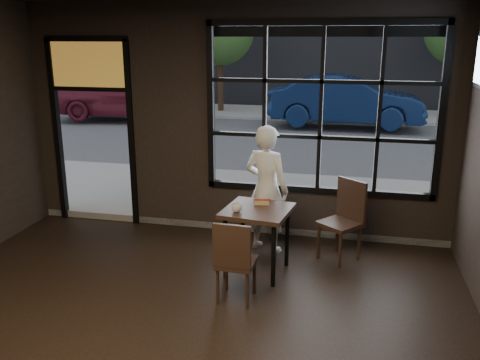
% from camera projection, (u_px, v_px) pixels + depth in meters
% --- Properties ---
extents(window_frame, '(3.06, 0.12, 2.28)m').
position_uv_depth(window_frame, '(321.00, 110.00, 6.67)').
color(window_frame, black).
rests_on(window_frame, ground).
extents(stained_transom, '(1.20, 0.06, 0.70)m').
position_uv_depth(stained_transom, '(88.00, 64.00, 7.21)').
color(stained_transom, orange).
rests_on(stained_transom, ground).
extents(street_asphalt, '(60.00, 41.00, 0.04)m').
position_uv_depth(street_asphalt, '(323.00, 90.00, 26.67)').
color(street_asphalt, '#545456').
rests_on(street_asphalt, ground).
extents(cafe_table, '(0.84, 0.84, 0.81)m').
position_uv_depth(cafe_table, '(257.00, 240.00, 6.01)').
color(cafe_table, black).
rests_on(cafe_table, floor).
extents(chair_near, '(0.41, 0.41, 0.92)m').
position_uv_depth(chair_near, '(236.00, 260.00, 5.36)').
color(chair_near, black).
rests_on(chair_near, floor).
extents(chair_window, '(0.62, 0.62, 1.02)m').
position_uv_depth(chair_window, '(340.00, 221.00, 6.33)').
color(chair_window, black).
rests_on(chair_window, floor).
extents(man, '(0.71, 0.58, 1.67)m').
position_uv_depth(man, '(266.00, 189.00, 6.53)').
color(man, white).
rests_on(man, floor).
extents(hotdog, '(0.21, 0.11, 0.06)m').
position_uv_depth(hotdog, '(262.00, 202.00, 6.04)').
color(hotdog, tan).
rests_on(hotdog, cafe_table).
extents(cup, '(0.13, 0.13, 0.10)m').
position_uv_depth(cup, '(237.00, 208.00, 5.78)').
color(cup, silver).
rests_on(cup, cafe_table).
extents(navy_car, '(4.59, 1.64, 1.51)m').
position_uv_depth(navy_car, '(346.00, 101.00, 15.32)').
color(navy_car, '#0C1B3E').
rests_on(navy_car, street_asphalt).
extents(maroon_car, '(4.98, 2.64, 1.61)m').
position_uv_depth(maroon_car, '(124.00, 93.00, 16.74)').
color(maroon_car, maroon).
rests_on(maroon_car, street_asphalt).
extents(tree_left, '(2.41, 2.41, 4.12)m').
position_uv_depth(tree_left, '(220.00, 31.00, 17.85)').
color(tree_left, '#332114').
rests_on(tree_left, street_asphalt).
extents(tree_right, '(2.47, 2.47, 4.22)m').
position_uv_depth(tree_right, '(463.00, 28.00, 16.45)').
color(tree_right, '#332114').
rests_on(tree_right, street_asphalt).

